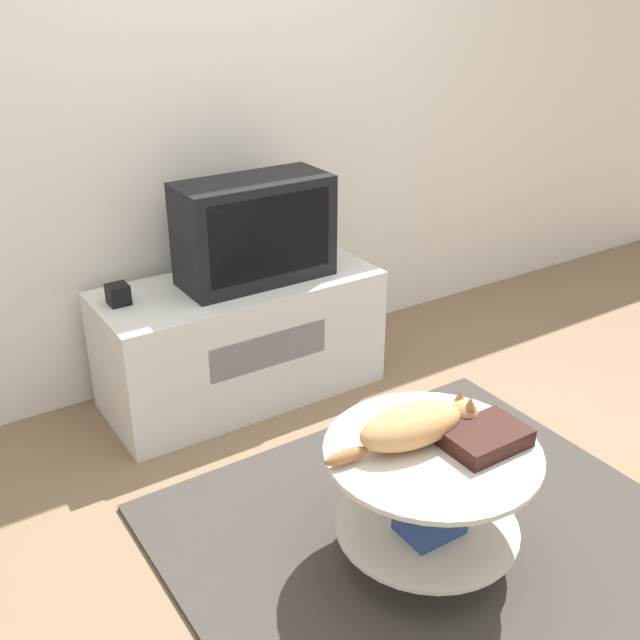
% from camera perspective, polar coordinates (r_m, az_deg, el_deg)
% --- Properties ---
extents(ground_plane, '(12.00, 12.00, 0.00)m').
position_cam_1_polar(ground_plane, '(2.71, 9.05, -16.75)').
color(ground_plane, '#7F664C').
extents(wall_back, '(8.00, 0.05, 2.60)m').
position_cam_1_polar(wall_back, '(3.42, -8.48, 16.67)').
color(wall_back, silver).
rests_on(wall_back, ground_plane).
extents(rug, '(1.71, 1.59, 0.02)m').
position_cam_1_polar(rug, '(2.70, 9.06, -16.59)').
color(rug, '#3D3833').
rests_on(rug, ground_plane).
extents(tv_stand, '(1.24, 0.53, 0.56)m').
position_cam_1_polar(tv_stand, '(3.40, -6.04, -1.43)').
color(tv_stand, silver).
rests_on(tv_stand, ground_plane).
extents(tv, '(0.66, 0.29, 0.45)m').
position_cam_1_polar(tv, '(3.23, -5.00, 6.81)').
color(tv, black).
rests_on(tv, tv_stand).
extents(speaker, '(0.08, 0.08, 0.08)m').
position_cam_1_polar(speaker, '(3.14, -15.13, 1.89)').
color(speaker, black).
rests_on(speaker, tv_stand).
extents(coffee_table, '(0.68, 0.68, 0.44)m').
position_cam_1_polar(coffee_table, '(2.45, 8.34, -12.65)').
color(coffee_table, '#B2B2B7').
rests_on(coffee_table, rug).
extents(dvd_box, '(0.25, 0.18, 0.06)m').
position_cam_1_polar(dvd_box, '(2.39, 12.49, -8.74)').
color(dvd_box, black).
rests_on(dvd_box, coffee_table).
extents(cat, '(0.56, 0.20, 0.13)m').
position_cam_1_polar(cat, '(2.35, 7.27, -7.95)').
color(cat, tan).
rests_on(cat, coffee_table).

